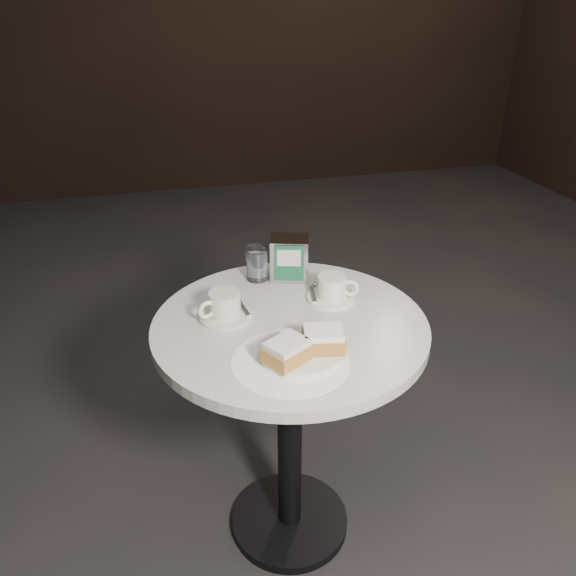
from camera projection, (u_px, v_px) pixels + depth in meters
The scene contains 9 objects.
ground at pixel (290, 523), 1.77m from camera, with size 7.00×7.00×0.00m, color black.
cafe_table at pixel (290, 384), 1.51m from camera, with size 0.70×0.70×0.74m.
sugar_spill at pixel (290, 361), 1.27m from camera, with size 0.27×0.27×0.00m, color white.
beignet_plate at pixel (303, 348), 1.27m from camera, with size 0.23×0.23×0.06m.
coffee_cup_left at pixel (224, 307), 1.42m from camera, with size 0.18×0.18×0.07m.
coffee_cup_right at pixel (332, 290), 1.51m from camera, with size 0.18×0.18×0.07m.
water_glass_left at pixel (257, 264), 1.61m from camera, with size 0.08×0.08×0.10m.
water_glass_right at pixel (286, 258), 1.62m from camera, with size 0.09×0.09×0.12m.
napkin_dispenser at pixel (289, 258), 1.61m from camera, with size 0.13×0.11×0.12m.
Camera 1 is at (-0.31, -1.17, 1.48)m, focal length 35.00 mm.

